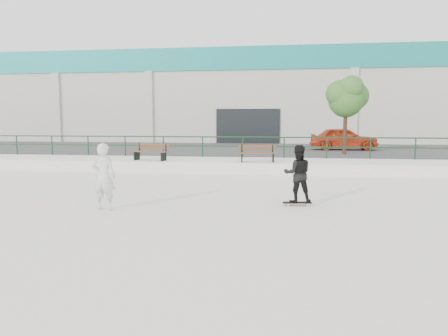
% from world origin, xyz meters
% --- Properties ---
extents(ground, '(120.00, 120.00, 0.00)m').
position_xyz_m(ground, '(0.00, 0.00, 0.00)').
color(ground, silver).
rests_on(ground, ground).
extents(ledge, '(30.00, 3.00, 0.50)m').
position_xyz_m(ledge, '(0.00, 9.50, 0.25)').
color(ledge, silver).
rests_on(ledge, ground).
extents(parking_strip, '(60.00, 14.00, 0.50)m').
position_xyz_m(parking_strip, '(0.00, 18.00, 0.25)').
color(parking_strip, '#353535').
rests_on(parking_strip, ground).
extents(railing, '(28.00, 0.06, 1.03)m').
position_xyz_m(railing, '(-0.00, 10.80, 1.24)').
color(railing, '#153B1F').
rests_on(railing, ledge).
extents(commercial_building, '(44.20, 16.33, 8.00)m').
position_xyz_m(commercial_building, '(-0.00, 31.99, 4.58)').
color(commercial_building, beige).
rests_on(commercial_building, ground).
extents(bench_left, '(1.72, 0.81, 0.77)m').
position_xyz_m(bench_left, '(-3.00, 8.74, 0.88)').
color(bench_left, brown).
rests_on(bench_left, ledge).
extents(bench_right, '(1.68, 0.67, 0.75)m').
position_xyz_m(bench_right, '(1.87, 8.68, 0.87)').
color(bench_right, brown).
rests_on(bench_right, ledge).
extents(tree, '(2.32, 2.06, 4.12)m').
position_xyz_m(tree, '(6.20, 13.69, 3.59)').
color(tree, '#422B21').
rests_on(tree, parking_strip).
extents(red_car, '(4.09, 1.68, 1.39)m').
position_xyz_m(red_car, '(6.54, 17.19, 1.19)').
color(red_car, '#B33216').
rests_on(red_car, parking_strip).
extents(skateboard, '(0.80, 0.34, 0.09)m').
position_xyz_m(skateboard, '(3.48, 1.57, 0.07)').
color(skateboard, black).
rests_on(skateboard, ground).
extents(standing_skater, '(0.83, 0.68, 1.56)m').
position_xyz_m(standing_skater, '(3.48, 1.57, 0.88)').
color(standing_skater, black).
rests_on(standing_skater, skateboard).
extents(seated_skater, '(0.65, 0.44, 1.74)m').
position_xyz_m(seated_skater, '(-1.48, 0.22, 0.87)').
color(seated_skater, silver).
rests_on(seated_skater, ground).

